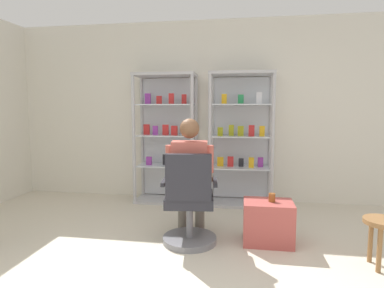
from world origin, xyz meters
TOP-DOWN VIEW (x-y plane):
  - back_wall at (0.00, 3.00)m, footprint 6.00×0.10m
  - display_cabinet_left at (-0.55, 2.76)m, footprint 0.90×0.45m
  - display_cabinet_right at (0.55, 2.76)m, footprint 0.90×0.45m
  - office_chair at (0.05, 1.22)m, footprint 0.59×0.56m
  - seated_shopkeeper at (0.03, 1.39)m, footprint 0.52×0.59m
  - storage_crate at (0.85, 1.39)m, footprint 0.50×0.37m
  - tea_glass at (0.88, 1.40)m, footprint 0.07×0.07m
  - wooden_stool at (1.79, 1.01)m, footprint 0.32×0.32m

SIDE VIEW (x-z plane):
  - storage_crate at x=0.85m, z-range 0.00..0.44m
  - wooden_stool at x=1.79m, z-range 0.13..0.56m
  - office_chair at x=0.05m, z-range -0.09..0.87m
  - tea_glass at x=0.88m, z-range 0.44..0.52m
  - seated_shopkeeper at x=0.03m, z-range 0.07..1.36m
  - display_cabinet_right at x=0.55m, z-range 0.01..1.91m
  - display_cabinet_left at x=-0.55m, z-range 0.02..1.92m
  - back_wall at x=0.00m, z-range 0.00..2.70m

